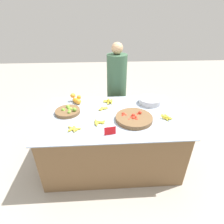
{
  "coord_description": "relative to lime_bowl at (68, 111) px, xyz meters",
  "views": [
    {
      "loc": [
        -0.13,
        -2.03,
        2.0
      ],
      "look_at": [
        0.0,
        0.0,
        0.83
      ],
      "focal_mm": 28.0,
      "sensor_mm": 36.0,
      "label": 1
    }
  ],
  "objects": [
    {
      "name": "ground_plane",
      "position": [
        0.6,
        -0.1,
        -0.8
      ],
      "size": [
        12.0,
        12.0,
        0.0
      ],
      "primitive_type": "plane",
      "color": "#ADA599"
    },
    {
      "name": "market_table",
      "position": [
        0.6,
        -0.1,
        -0.41
      ],
      "size": [
        1.87,
        1.19,
        0.78
      ],
      "color": "brown",
      "rests_on": "ground_plane"
    },
    {
      "name": "lime_bowl",
      "position": [
        0.0,
        0.0,
        0.0
      ],
      "size": [
        0.34,
        0.34,
        0.1
      ],
      "color": "brown",
      "rests_on": "market_table"
    },
    {
      "name": "tomato_basket",
      "position": [
        0.88,
        -0.24,
        0.0
      ],
      "size": [
        0.48,
        0.48,
        0.09
      ],
      "color": "brown",
      "rests_on": "market_table"
    },
    {
      "name": "orange_pile",
      "position": [
        0.09,
        0.31,
        0.02
      ],
      "size": [
        0.17,
        0.19,
        0.13
      ],
      "color": "orange",
      "rests_on": "market_table"
    },
    {
      "name": "metal_bowl",
      "position": [
        1.2,
        0.21,
        0.01
      ],
      "size": [
        0.33,
        0.33,
        0.08
      ],
      "color": "#B7B7BF",
      "rests_on": "market_table"
    },
    {
      "name": "price_sign",
      "position": [
        0.56,
        -0.53,
        0.02
      ],
      "size": [
        0.13,
        0.03,
        0.1
      ],
      "rotation": [
        0.0,
        0.0,
        0.15
      ],
      "color": "red",
      "rests_on": "market_table"
    },
    {
      "name": "banana_bunch_middle_right",
      "position": [
        0.42,
        -0.29,
        -0.01
      ],
      "size": [
        0.16,
        0.15,
        0.04
      ],
      "color": "yellow",
      "rests_on": "market_table"
    },
    {
      "name": "banana_bunch_front_left",
      "position": [
        0.58,
        0.29,
        -0.0
      ],
      "size": [
        0.16,
        0.16,
        0.06
      ],
      "color": "yellow",
      "rests_on": "market_table"
    },
    {
      "name": "banana_bunch_front_center",
      "position": [
        0.48,
        0.07,
        -0.01
      ],
      "size": [
        0.15,
        0.12,
        0.03
      ],
      "color": "yellow",
      "rests_on": "market_table"
    },
    {
      "name": "banana_bunch_middle_left",
      "position": [
        1.31,
        -0.23,
        -0.01
      ],
      "size": [
        0.16,
        0.18,
        0.05
      ],
      "color": "yellow",
      "rests_on": "market_table"
    },
    {
      "name": "banana_bunch_front_right",
      "position": [
        0.13,
        -0.41,
        -0.01
      ],
      "size": [
        0.17,
        0.13,
        0.03
      ],
      "color": "yellow",
      "rests_on": "market_table"
    },
    {
      "name": "vendor_person",
      "position": [
        0.74,
        0.8,
        -0.08
      ],
      "size": [
        0.34,
        0.34,
        1.58
      ],
      "color": "#385B42",
      "rests_on": "ground_plane"
    }
  ]
}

